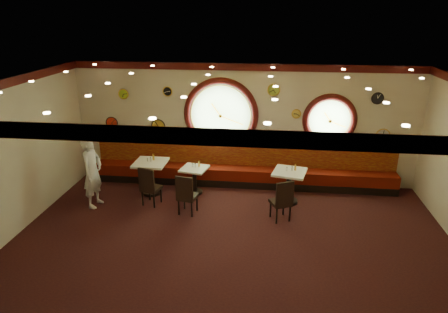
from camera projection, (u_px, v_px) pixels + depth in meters
floor at (232, 238)px, 8.26m from camera, size 9.00×6.00×0.00m
ceiling at (233, 84)px, 7.16m from camera, size 9.00×6.00×0.02m
wall_back at (244, 125)px, 10.51m from camera, size 9.00×0.02×3.20m
wall_front at (208, 255)px, 4.92m from camera, size 9.00×0.02×3.20m
wall_left at (15, 157)px, 8.22m from camera, size 0.02×6.00×3.20m
molding_back at (244, 67)px, 9.94m from camera, size 9.00×0.10×0.18m
molding_front at (207, 137)px, 4.44m from camera, size 9.00×0.10×0.18m
molding_left at (3, 83)px, 7.69m from camera, size 0.10×6.00×0.18m
banquette_base at (242, 181)px, 10.76m from camera, size 8.00×0.55×0.20m
banquette_seat at (242, 173)px, 10.68m from camera, size 8.00×0.55×0.30m
banquette_back at (243, 156)px, 10.74m from camera, size 8.00×0.10×0.55m
porthole_left_glass at (221, 115)px, 10.48m from camera, size 1.66×0.02×1.66m
porthole_left_frame at (221, 115)px, 10.47m from camera, size 1.98×0.18×1.98m
porthole_left_ring at (221, 115)px, 10.44m from camera, size 1.61×0.03×1.61m
porthole_right_glass at (330, 120)px, 10.19m from camera, size 1.10×0.02×1.10m
porthole_right_frame at (330, 120)px, 10.17m from camera, size 1.38×0.18×1.38m
porthole_right_ring at (330, 121)px, 10.15m from camera, size 1.09×0.03×1.09m
wall_clock_0 at (124, 94)px, 10.57m from camera, size 0.26×0.03×0.26m
wall_clock_1 at (168, 91)px, 10.40m from camera, size 0.24×0.03×0.24m
wall_clock_2 at (383, 135)px, 10.12m from camera, size 0.34×0.03×0.34m
wall_clock_3 at (158, 126)px, 10.76m from camera, size 0.36×0.03×0.36m
wall_clock_4 at (296, 114)px, 10.20m from camera, size 0.22×0.03×0.22m
wall_clock_5 at (173, 137)px, 10.82m from camera, size 0.20×0.03×0.20m
wall_clock_6 at (377, 98)px, 9.83m from camera, size 0.28×0.03×0.28m
wall_clock_7 at (112, 123)px, 10.89m from camera, size 0.32×0.03×0.32m
wall_clock_8 at (275, 141)px, 10.51m from camera, size 0.24×0.03×0.24m
wall_clock_9 at (274, 90)px, 10.06m from camera, size 0.30×0.03×0.30m
table_a at (151, 173)px, 10.11m from camera, size 0.79×0.79×0.87m
table_b at (195, 177)px, 10.17m from camera, size 0.74×0.74×0.69m
table_c at (289, 183)px, 9.64m from camera, size 0.89×0.89×0.82m
chair_a at (149, 184)px, 9.47m from camera, size 0.50×0.50×0.61m
chair_b at (186, 193)px, 9.03m from camera, size 0.48×0.48×0.60m
chair_c at (283, 198)px, 8.75m from camera, size 0.55×0.55×0.61m
condiment_a_salt at (147, 160)px, 10.01m from camera, size 0.03×0.03×0.09m
condiment_b_salt at (193, 165)px, 10.12m from camera, size 0.04×0.04×0.11m
condiment_c_salt at (287, 169)px, 9.53m from camera, size 0.03×0.03×0.10m
condiment_a_pepper at (151, 160)px, 9.99m from camera, size 0.04×0.04×0.11m
condiment_b_pepper at (195, 165)px, 10.08m from camera, size 0.04×0.04×0.11m
condiment_c_pepper at (292, 169)px, 9.53m from camera, size 0.04×0.04×0.11m
condiment_a_bottle at (154, 157)px, 10.09m from camera, size 0.05×0.05×0.16m
condiment_b_bottle at (199, 164)px, 10.14m from camera, size 0.05×0.05×0.16m
condiment_c_bottle at (295, 167)px, 9.55m from camera, size 0.05×0.05×0.15m
waiter at (92, 172)px, 9.37m from camera, size 0.48×0.67×1.72m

